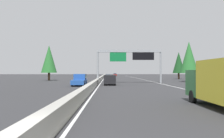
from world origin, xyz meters
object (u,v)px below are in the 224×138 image
Objects in this scene: sedan_near_center at (108,77)px; conifer_right_near at (189,57)px; sign_gantry_overhead at (130,57)px; oncoming_near at (80,80)px; minivan_mid_center at (110,79)px; conifer_right_mid at (179,63)px; conifer_left_near at (49,59)px; sedan_far_right at (115,75)px.

conifer_right_near reaches higher than sedan_near_center.
sign_gantry_overhead is 2.88× the size of sedan_near_center.
conifer_right_near is (15.06, -22.64, 4.56)m from oncoming_near.
sedan_near_center is (29.57, 4.41, -4.51)m from sign_gantry_overhead.
minivan_mid_center is 35.86m from sedan_near_center.
oncoming_near is at bearing 143.17° from conifer_right_mid.
conifer_right_mid is at bearing -9.74° from conifer_right_near.
oncoming_near is (-37.89, 4.46, 0.23)m from sedan_near_center.
conifer_right_near reaches higher than minivan_mid_center.
conifer_left_near reaches higher than sedan_near_center.
sedan_far_right is (52.36, -3.55, 0.00)m from sedan_near_center.
conifer_right_mid is (19.68, -3.38, -0.44)m from conifer_right_near.
oncoming_near is (-90.25, 8.01, 0.23)m from sedan_far_right.
conifer_right_mid reaches higher than sign_gantry_overhead.
conifer_left_near reaches higher than oncoming_near.
conifer_left_near is at bearing 52.30° from sign_gantry_overhead.
sign_gantry_overhead is 8.59m from minivan_mid_center.
sedan_near_center is 22.22m from conifer_right_mid.
minivan_mid_center is (-6.29, 4.03, -4.24)m from sign_gantry_overhead.
sedan_near_center is (35.86, 0.39, -0.27)m from minivan_mid_center.
sign_gantry_overhead is at bearing -179.39° from sedan_far_right.
minivan_mid_center reaches higher than sedan_far_right.
conifer_left_near is (23.40, 10.62, 4.58)m from oncoming_near.
sedan_near_center is 0.49× the size of conifer_left_near.
sign_gantry_overhead is 82.06m from sedan_far_right.
minivan_mid_center is 39.18m from conifer_right_mid.
sign_gantry_overhead is 30.24m from sedan_near_center.
conifer_right_mid is (32.71, -21.17, 4.08)m from minivan_mid_center.
sedan_near_center is at bearing 8.49° from sign_gantry_overhead.
conifer_left_near is at bearing -155.58° from oncoming_near.
minivan_mid_center is 1.14× the size of sedan_near_center.
conifer_right_mid is at bearing -72.80° from conifer_left_near.
conifer_right_mid reaches higher than sedan_far_right.
oncoming_near is at bearing -155.58° from conifer_left_near.
sign_gantry_overhead is 2.54× the size of minivan_mid_center.
conifer_right_mid reaches higher than sedan_near_center.
minivan_mid_center is at bearing 177.95° from sedan_far_right.
sedan_near_center and sedan_far_right have the same top height.
conifer_right_mid is at bearing -32.98° from sign_gantry_overhead.
conifer_right_near reaches higher than sign_gantry_overhead.
conifer_right_near is at bearing 170.26° from conifer_right_mid.
sedan_near_center is 0.49× the size of conifer_right_near.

